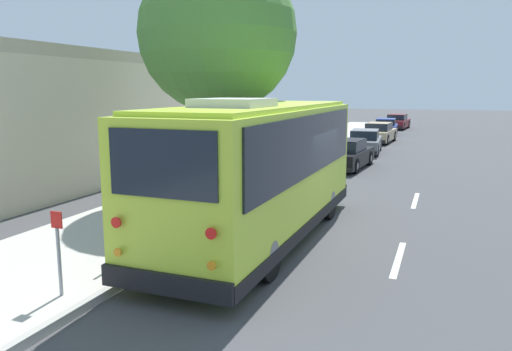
{
  "coord_description": "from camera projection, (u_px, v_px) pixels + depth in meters",
  "views": [
    {
      "loc": [
        -12.16,
        -3.38,
        3.55
      ],
      "look_at": [
        -0.1,
        1.2,
        1.3
      ],
      "focal_mm": 35.0,
      "sensor_mm": 36.0,
      "label": 1
    }
  ],
  "objects": [
    {
      "name": "ground_plane",
      "position": [
        300.0,
        227.0,
        12.99
      ],
      "size": [
        160.0,
        160.0,
        0.0
      ],
      "primitive_type": "plane",
      "color": "#474749"
    },
    {
      "name": "sidewalk_slab",
      "position": [
        168.0,
        211.0,
        14.37
      ],
      "size": [
        80.0,
        3.93,
        0.15
      ],
      "primitive_type": "cube",
      "color": "beige",
      "rests_on": "ground"
    },
    {
      "name": "curb_strip",
      "position": [
        232.0,
        217.0,
        13.65
      ],
      "size": [
        80.0,
        0.14,
        0.15
      ],
      "primitive_type": "cube",
      "color": "#AAA69D",
      "rests_on": "ground"
    },
    {
      "name": "shuttle_bus",
      "position": [
        260.0,
        165.0,
        11.61
      ],
      "size": [
        8.64,
        2.62,
        3.36
      ],
      "rotation": [
        0.0,
        0.0,
        -0.01
      ],
      "color": "#BCDB38",
      "rests_on": "ground"
    },
    {
      "name": "parked_sedan_black",
      "position": [
        346.0,
        155.0,
        22.53
      ],
      "size": [
        4.47,
        2.02,
        1.31
      ],
      "rotation": [
        0.0,
        0.0,
        -0.07
      ],
      "color": "black",
      "rests_on": "ground"
    },
    {
      "name": "parked_sedan_gray",
      "position": [
        365.0,
        142.0,
        27.95
      ],
      "size": [
        4.61,
        1.96,
        1.3
      ],
      "rotation": [
        0.0,
        0.0,
        0.07
      ],
      "color": "slate",
      "rests_on": "ground"
    },
    {
      "name": "parked_sedan_tan",
      "position": [
        379.0,
        133.0,
        33.38
      ],
      "size": [
        4.61,
        1.95,
        1.33
      ],
      "rotation": [
        0.0,
        0.0,
        -0.06
      ],
      "color": "tan",
      "rests_on": "ground"
    },
    {
      "name": "parked_sedan_blue",
      "position": [
        386.0,
        127.0,
        39.02
      ],
      "size": [
        4.52,
        1.83,
        1.26
      ],
      "rotation": [
        0.0,
        0.0,
        0.05
      ],
      "color": "navy",
      "rests_on": "ground"
    },
    {
      "name": "parked_sedan_maroon",
      "position": [
        397.0,
        122.0,
        44.78
      ],
      "size": [
        4.69,
        2.0,
        1.31
      ],
      "rotation": [
        0.0,
        0.0,
        -0.07
      ],
      "color": "maroon",
      "rests_on": "ground"
    },
    {
      "name": "street_tree",
      "position": [
        219.0,
        23.0,
        15.48
      ],
      "size": [
        4.91,
        4.91,
        8.28
      ],
      "color": "brown",
      "rests_on": "sidewalk_slab"
    },
    {
      "name": "sign_post_near",
      "position": [
        59.0,
        253.0,
        8.19
      ],
      "size": [
        0.06,
        0.22,
        1.44
      ],
      "color": "gray",
      "rests_on": "sidewalk_slab"
    },
    {
      "name": "sign_post_far",
      "position": [
        119.0,
        233.0,
        9.71
      ],
      "size": [
        0.06,
        0.06,
        1.24
      ],
      "color": "gray",
      "rests_on": "sidewalk_slab"
    },
    {
      "name": "lane_stripe_mid",
      "position": [
        398.0,
        259.0,
        10.53
      ],
      "size": [
        2.4,
        0.14,
        0.01
      ],
      "primitive_type": "cube",
      "color": "silver",
      "rests_on": "ground"
    },
    {
      "name": "lane_stripe_ahead",
      "position": [
        415.0,
        200.0,
        16.06
      ],
      "size": [
        2.4,
        0.14,
        0.01
      ],
      "primitive_type": "cube",
      "color": "silver",
      "rests_on": "ground"
    }
  ]
}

